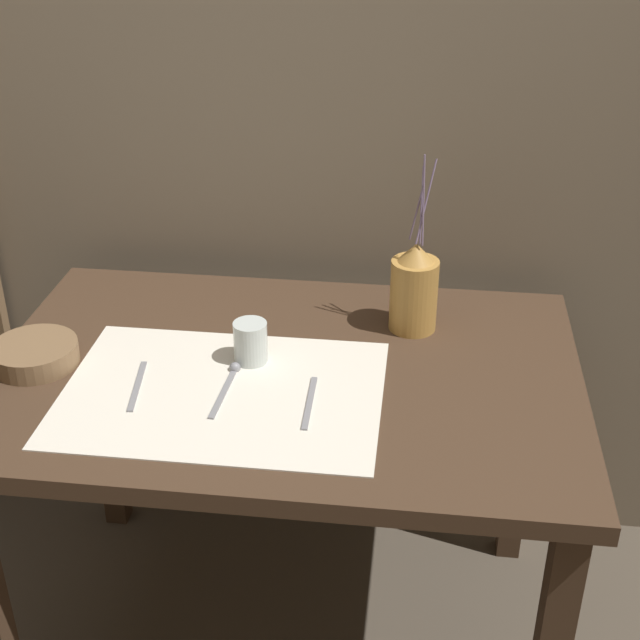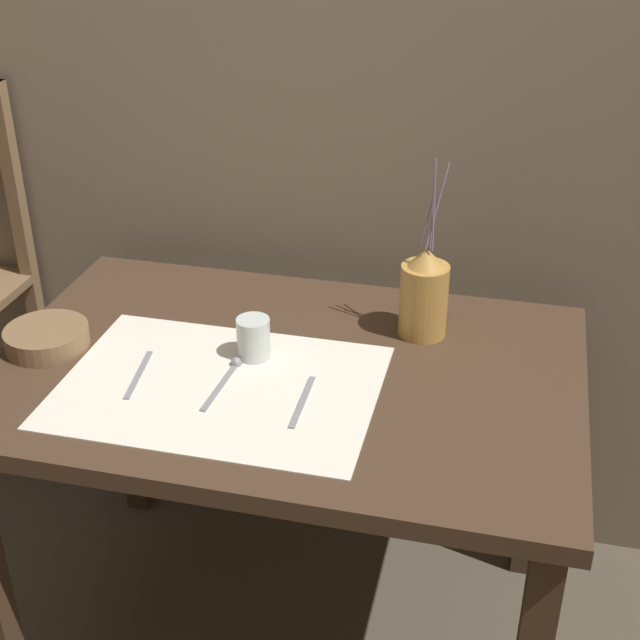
% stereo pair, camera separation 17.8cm
% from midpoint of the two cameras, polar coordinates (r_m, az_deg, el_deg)
% --- Properties ---
extents(ground_plane, '(12.00, 12.00, 0.00)m').
position_cam_midpoint_polar(ground_plane, '(2.35, 0.39, -19.12)').
color(ground_plane, brown).
extents(stone_wall_back, '(7.00, 0.06, 2.40)m').
position_cam_midpoint_polar(stone_wall_back, '(2.15, 3.78, 14.09)').
color(stone_wall_back, '#7A6B56').
rests_on(stone_wall_back, ground_plane).
extents(wooden_table, '(1.23, 0.82, 0.77)m').
position_cam_midpoint_polar(wooden_table, '(1.91, 0.45, -5.58)').
color(wooden_table, '#422D1E').
rests_on(wooden_table, ground_plane).
extents(linen_cloth, '(0.63, 0.46, 0.00)m').
position_cam_midpoint_polar(linen_cloth, '(1.79, -3.64, -4.33)').
color(linen_cloth, silver).
rests_on(linen_cloth, wooden_table).
extents(pitcher_with_flowers, '(0.11, 0.11, 0.40)m').
position_cam_midpoint_polar(pitcher_with_flowers, '(1.95, 9.28, 1.54)').
color(pitcher_with_flowers, '#B7843D').
rests_on(pitcher_with_flowers, wooden_table).
extents(wooden_bowl, '(0.18, 0.18, 0.05)m').
position_cam_midpoint_polar(wooden_bowl, '(1.97, -14.64, -1.18)').
color(wooden_bowl, brown).
rests_on(wooden_bowl, wooden_table).
extents(glass_tumbler_near, '(0.07, 0.07, 0.09)m').
position_cam_midpoint_polar(glass_tumbler_near, '(1.86, -1.56, -1.25)').
color(glass_tumbler_near, silver).
rests_on(glass_tumbler_near, wooden_table).
extents(fork_inner, '(0.04, 0.18, 0.00)m').
position_cam_midpoint_polar(fork_inner, '(1.84, -8.84, -3.55)').
color(fork_inner, gray).
rests_on(fork_inner, wooden_table).
extents(spoon_inner, '(0.03, 0.19, 0.02)m').
position_cam_midpoint_polar(spoon_inner, '(1.83, -3.00, -3.40)').
color(spoon_inner, gray).
rests_on(spoon_inner, wooden_table).
extents(knife_center, '(0.02, 0.18, 0.00)m').
position_cam_midpoint_polar(knife_center, '(1.74, 1.81, -5.34)').
color(knife_center, gray).
rests_on(knife_center, wooden_table).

